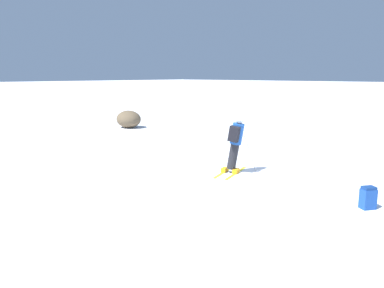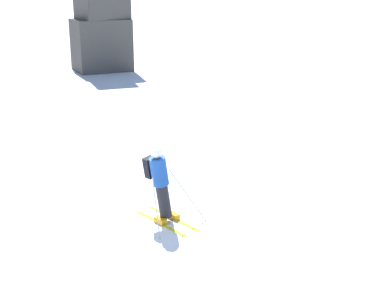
% 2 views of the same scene
% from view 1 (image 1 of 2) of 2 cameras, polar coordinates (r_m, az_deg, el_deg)
% --- Properties ---
extents(ground_plane, '(300.00, 300.00, 0.00)m').
position_cam_1_polar(ground_plane, '(10.80, 9.11, -5.05)').
color(ground_plane, white).
extents(skier, '(1.24, 1.70, 1.77)m').
position_cam_1_polar(skier, '(10.94, 6.63, 0.45)').
color(skier, yellow).
rests_on(skier, ground).
extents(spare_backpack, '(0.35, 0.37, 0.50)m').
position_cam_1_polar(spare_backpack, '(9.04, 25.24, -7.44)').
color(spare_backpack, '#194293').
rests_on(spare_backpack, ground).
extents(exposed_boulder_1, '(1.46, 1.24, 0.95)m').
position_cam_1_polar(exposed_boulder_1, '(20.77, -9.63, 3.75)').
color(exposed_boulder_1, brown).
rests_on(exposed_boulder_1, ground).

